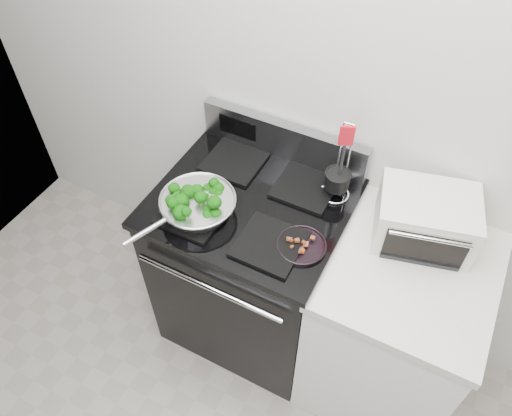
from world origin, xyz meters
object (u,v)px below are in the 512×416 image
Objects in this scene: utensil_holder at (337,183)px; toaster_oven at (425,219)px; skillet at (197,204)px; bacon_plate at (302,244)px; gas_range at (252,265)px.

utensil_holder is 0.37m from toaster_oven.
utensil_holder is 0.90× the size of toaster_oven.
toaster_oven is at bearing 42.92° from skillet.
skillet is at bearing -175.41° from bacon_plate.
utensil_holder is (0.01, 0.31, 0.05)m from bacon_plate.
utensil_holder is at bearing 161.41° from toaster_oven.
utensil_holder reaches higher than skillet.
bacon_plate is at bearing 26.47° from skillet.
skillet is (-0.16, -0.16, 0.51)m from gas_range.
toaster_oven is at bearing 36.20° from bacon_plate.
utensil_holder is (0.45, 0.34, 0.02)m from skillet.
utensil_holder is at bearing 87.48° from bacon_plate.
bacon_plate is at bearing -23.90° from gas_range.
skillet is at bearing -134.54° from gas_range.
gas_range is 0.56m from skillet.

